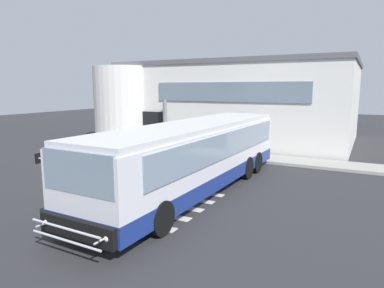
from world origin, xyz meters
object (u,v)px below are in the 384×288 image
at_px(entry_support_column, 165,123).
at_px(passenger_at_curb_edge, 196,137).
at_px(passenger_by_doorway, 186,136).
at_px(bus_main_foreground, 195,158).
at_px(passenger_near_column, 172,134).

xyz_separation_m(entry_support_column, passenger_at_curb_edge, (2.86, -1.04, -0.60)).
bearing_deg(passenger_by_doorway, passenger_at_curb_edge, -11.05).
distance_m(bus_main_foreground, passenger_by_doorway, 7.94).
distance_m(entry_support_column, passenger_at_curb_edge, 3.11).
bearing_deg(bus_main_foreground, passenger_near_column, 126.53).
height_order(entry_support_column, passenger_near_column, entry_support_column).
relative_size(entry_support_column, passenger_at_curb_edge, 1.86).
bearing_deg(entry_support_column, passenger_at_curb_edge, -19.97).
relative_size(bus_main_foreground, passenger_near_column, 7.43).
bearing_deg(entry_support_column, passenger_near_column, -29.47).
bearing_deg(entry_support_column, passenger_by_doorway, -23.03).
bearing_deg(passenger_near_column, entry_support_column, 150.53).
bearing_deg(passenger_at_curb_edge, bus_main_foreground, -63.61).
bearing_deg(bus_main_foreground, passenger_at_curb_edge, 116.39).
height_order(entry_support_column, passenger_at_curb_edge, entry_support_column).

